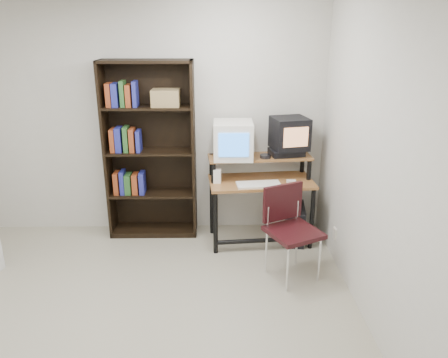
{
  "coord_description": "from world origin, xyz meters",
  "views": [
    {
      "loc": [
        0.75,
        -2.93,
        2.36
      ],
      "look_at": [
        0.83,
        1.1,
        0.93
      ],
      "focal_mm": 35.0,
      "sensor_mm": 36.0,
      "label": 1
    }
  ],
  "objects_px": {
    "crt_monitor": "(233,140)",
    "crt_tv": "(290,133)",
    "pc_tower": "(295,223)",
    "bookshelf": "(150,149)",
    "school_chair": "(289,222)",
    "computer_desk": "(261,184)"
  },
  "relations": [
    {
      "from": "computer_desk",
      "to": "school_chair",
      "type": "height_order",
      "value": "computer_desk"
    },
    {
      "from": "computer_desk",
      "to": "crt_monitor",
      "type": "relative_size",
      "value": 2.7
    },
    {
      "from": "computer_desk",
      "to": "crt_monitor",
      "type": "height_order",
      "value": "crt_monitor"
    },
    {
      "from": "crt_tv",
      "to": "bookshelf",
      "type": "height_order",
      "value": "bookshelf"
    },
    {
      "from": "school_chair",
      "to": "bookshelf",
      "type": "xyz_separation_m",
      "value": [
        -1.45,
        0.98,
        0.46
      ]
    },
    {
      "from": "crt_tv",
      "to": "bookshelf",
      "type": "bearing_deg",
      "value": 164.14
    },
    {
      "from": "crt_tv",
      "to": "pc_tower",
      "type": "xyz_separation_m",
      "value": [
        0.08,
        -0.18,
        -1.01
      ]
    },
    {
      "from": "computer_desk",
      "to": "pc_tower",
      "type": "height_order",
      "value": "computer_desk"
    },
    {
      "from": "crt_monitor",
      "to": "bookshelf",
      "type": "relative_size",
      "value": 0.22
    },
    {
      "from": "pc_tower",
      "to": "bookshelf",
      "type": "bearing_deg",
      "value": 177.68
    },
    {
      "from": "pc_tower",
      "to": "bookshelf",
      "type": "relative_size",
      "value": 0.22
    },
    {
      "from": "crt_monitor",
      "to": "crt_tv",
      "type": "height_order",
      "value": "crt_tv"
    },
    {
      "from": "crt_tv",
      "to": "pc_tower",
      "type": "relative_size",
      "value": 0.98
    },
    {
      "from": "pc_tower",
      "to": "crt_monitor",
      "type": "bearing_deg",
      "value": 178.22
    },
    {
      "from": "crt_monitor",
      "to": "pc_tower",
      "type": "bearing_deg",
      "value": -8.14
    },
    {
      "from": "crt_monitor",
      "to": "bookshelf",
      "type": "distance_m",
      "value": 0.96
    },
    {
      "from": "school_chair",
      "to": "bookshelf",
      "type": "distance_m",
      "value": 1.81
    },
    {
      "from": "school_chair",
      "to": "computer_desk",
      "type": "bearing_deg",
      "value": 80.22
    },
    {
      "from": "bookshelf",
      "to": "pc_tower",
      "type": "bearing_deg",
      "value": -9.0
    },
    {
      "from": "pc_tower",
      "to": "school_chair",
      "type": "bearing_deg",
      "value": -98.52
    },
    {
      "from": "crt_monitor",
      "to": "crt_tv",
      "type": "bearing_deg",
      "value": 6.8
    },
    {
      "from": "crt_tv",
      "to": "school_chair",
      "type": "height_order",
      "value": "crt_tv"
    }
  ]
}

